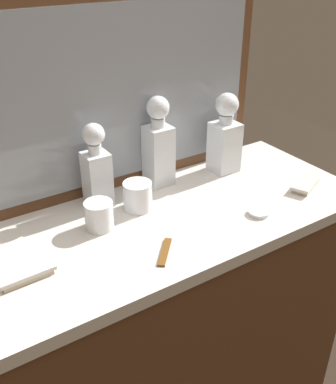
# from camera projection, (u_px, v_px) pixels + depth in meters

# --- Properties ---
(dresser) EXTENTS (1.26, 0.54, 0.94)m
(dresser) POSITION_uv_depth(u_px,v_px,m) (168.00, 328.00, 1.60)
(dresser) COLOR brown
(dresser) RESTS_ON ground_plane
(dresser_mirror) EXTENTS (0.99, 0.03, 0.62)m
(dresser_mirror) POSITION_uv_depth(u_px,v_px,m) (124.00, 94.00, 1.40)
(dresser_mirror) COLOR brown
(dresser_mirror) RESTS_ON dresser
(crystal_decanter_center) EXTENTS (0.08, 0.08, 0.30)m
(crystal_decanter_center) POSITION_uv_depth(u_px,v_px,m) (158.00, 150.00, 1.49)
(crystal_decanter_center) COLOR white
(crystal_decanter_center) RESTS_ON dresser
(crystal_decanter_left) EXTENTS (0.07, 0.07, 0.27)m
(crystal_decanter_left) POSITION_uv_depth(u_px,v_px,m) (97.00, 174.00, 1.37)
(crystal_decanter_left) COLOR white
(crystal_decanter_left) RESTS_ON dresser
(crystal_decanter_rear) EXTENTS (0.09, 0.09, 0.28)m
(crystal_decanter_rear) POSITION_uv_depth(u_px,v_px,m) (225.00, 140.00, 1.58)
(crystal_decanter_rear) COLOR white
(crystal_decanter_rear) RESTS_ON dresser
(crystal_tumbler_far_left) EXTENTS (0.08, 0.08, 0.08)m
(crystal_tumbler_far_left) POSITION_uv_depth(u_px,v_px,m) (99.00, 216.00, 1.30)
(crystal_tumbler_far_left) COLOR white
(crystal_tumbler_far_left) RESTS_ON dresser
(crystal_tumbler_center) EXTENTS (0.09, 0.09, 0.09)m
(crystal_tumbler_center) POSITION_uv_depth(u_px,v_px,m) (138.00, 197.00, 1.39)
(crystal_tumbler_center) COLOR white
(crystal_tumbler_center) RESTS_ON dresser
(silver_brush_rear) EXTENTS (0.14, 0.06, 0.02)m
(silver_brush_rear) POSITION_uv_depth(u_px,v_px,m) (26.00, 275.00, 1.11)
(silver_brush_rear) COLOR #B7A88C
(silver_brush_rear) RESTS_ON dresser
(silver_brush_far_right) EXTENTS (0.16, 0.12, 0.02)m
(silver_brush_far_right) POSITION_uv_depth(u_px,v_px,m) (306.00, 183.00, 1.52)
(silver_brush_far_right) COLOR #B7A88C
(silver_brush_far_right) RESTS_ON dresser
(porcelain_dish) EXTENTS (0.06, 0.06, 0.01)m
(porcelain_dish) POSITION_uv_depth(u_px,v_px,m) (259.00, 213.00, 1.37)
(porcelain_dish) COLOR silver
(porcelain_dish) RESTS_ON dresser
(tortoiseshell_comb) EXTENTS (0.10, 0.10, 0.01)m
(tortoiseshell_comb) POSITION_uv_depth(u_px,v_px,m) (165.00, 252.00, 1.21)
(tortoiseshell_comb) COLOR brown
(tortoiseshell_comb) RESTS_ON dresser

